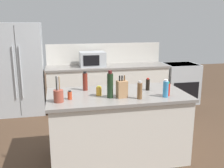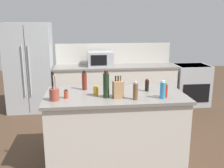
{
  "view_description": "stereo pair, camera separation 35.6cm",
  "coord_description": "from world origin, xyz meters",
  "px_view_note": "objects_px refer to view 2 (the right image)",
  "views": [
    {
      "loc": [
        -0.8,
        -3.34,
        1.92
      ],
      "look_at": [
        0.0,
        0.35,
        0.99
      ],
      "focal_mm": 42.0,
      "sensor_mm": 36.0,
      "label": 1
    },
    {
      "loc": [
        -0.44,
        -3.4,
        1.92
      ],
      "look_at": [
        0.0,
        0.35,
        0.99
      ],
      "focal_mm": 42.0,
      "sensor_mm": 36.0,
      "label": 2
    }
  ],
  "objects_px": {
    "dish_soap_bottle": "(163,90)",
    "vinegar_bottle": "(84,81)",
    "pepper_grinder": "(135,91)",
    "soy_sauce_bottle": "(147,85)",
    "microwave": "(100,59)",
    "range_oven": "(191,84)",
    "wine_bottle": "(106,85)",
    "honey_jar": "(96,91)",
    "spice_jar_paprika": "(66,94)",
    "knife_block": "(118,89)",
    "refrigerator": "(30,67)",
    "utensil_crock": "(54,94)",
    "hot_sauce_bottle": "(166,91)"
  },
  "relations": [
    {
      "from": "vinegar_bottle",
      "to": "utensil_crock",
      "type": "bearing_deg",
      "value": -128.6
    },
    {
      "from": "dish_soap_bottle",
      "to": "soy_sauce_bottle",
      "type": "distance_m",
      "value": 0.39
    },
    {
      "from": "refrigerator",
      "to": "range_oven",
      "type": "relative_size",
      "value": 2.03
    },
    {
      "from": "microwave",
      "to": "wine_bottle",
      "type": "xyz_separation_m",
      "value": [
        -0.11,
        -2.37,
        0.01
      ]
    },
    {
      "from": "wine_bottle",
      "to": "pepper_grinder",
      "type": "distance_m",
      "value": 0.38
    },
    {
      "from": "microwave",
      "to": "pepper_grinder",
      "type": "height_order",
      "value": "microwave"
    },
    {
      "from": "utensil_crock",
      "to": "wine_bottle",
      "type": "distance_m",
      "value": 0.66
    },
    {
      "from": "utensil_crock",
      "to": "wine_bottle",
      "type": "height_order",
      "value": "wine_bottle"
    },
    {
      "from": "range_oven",
      "to": "microwave",
      "type": "bearing_deg",
      "value": 180.0
    },
    {
      "from": "range_oven",
      "to": "utensil_crock",
      "type": "bearing_deg",
      "value": -139.63
    },
    {
      "from": "honey_jar",
      "to": "wine_bottle",
      "type": "bearing_deg",
      "value": -47.27
    },
    {
      "from": "wine_bottle",
      "to": "vinegar_bottle",
      "type": "xyz_separation_m",
      "value": [
        -0.27,
        0.43,
        -0.04
      ]
    },
    {
      "from": "refrigerator",
      "to": "hot_sauce_bottle",
      "type": "distance_m",
      "value": 3.3
    },
    {
      "from": "utensil_crock",
      "to": "vinegar_bottle",
      "type": "distance_m",
      "value": 0.61
    },
    {
      "from": "soy_sauce_bottle",
      "to": "vinegar_bottle",
      "type": "relative_size",
      "value": 0.65
    },
    {
      "from": "dish_soap_bottle",
      "to": "microwave",
      "type": "bearing_deg",
      "value": 103.7
    },
    {
      "from": "knife_block",
      "to": "honey_jar",
      "type": "xyz_separation_m",
      "value": [
        -0.28,
        0.16,
        -0.05
      ]
    },
    {
      "from": "dish_soap_bottle",
      "to": "pepper_grinder",
      "type": "relative_size",
      "value": 1.0
    },
    {
      "from": "wine_bottle",
      "to": "honey_jar",
      "type": "relative_size",
      "value": 2.79
    },
    {
      "from": "pepper_grinder",
      "to": "soy_sauce_bottle",
      "type": "xyz_separation_m",
      "value": [
        0.24,
        0.38,
        -0.03
      ]
    },
    {
      "from": "vinegar_bottle",
      "to": "soy_sauce_bottle",
      "type": "bearing_deg",
      "value": -11.93
    },
    {
      "from": "range_oven",
      "to": "pepper_grinder",
      "type": "distance_m",
      "value": 3.15
    },
    {
      "from": "hot_sauce_bottle",
      "to": "dish_soap_bottle",
      "type": "height_order",
      "value": "dish_soap_bottle"
    },
    {
      "from": "vinegar_bottle",
      "to": "honey_jar",
      "type": "height_order",
      "value": "vinegar_bottle"
    },
    {
      "from": "utensil_crock",
      "to": "dish_soap_bottle",
      "type": "distance_m",
      "value": 1.37
    },
    {
      "from": "utensil_crock",
      "to": "wine_bottle",
      "type": "relative_size",
      "value": 0.9
    },
    {
      "from": "range_oven",
      "to": "hot_sauce_bottle",
      "type": "height_order",
      "value": "hot_sauce_bottle"
    },
    {
      "from": "soy_sauce_bottle",
      "to": "honey_jar",
      "type": "height_order",
      "value": "soy_sauce_bottle"
    },
    {
      "from": "range_oven",
      "to": "microwave",
      "type": "distance_m",
      "value": 2.17
    },
    {
      "from": "vinegar_bottle",
      "to": "spice_jar_paprika",
      "type": "bearing_deg",
      "value": -121.26
    },
    {
      "from": "utensil_crock",
      "to": "honey_jar",
      "type": "distance_m",
      "value": 0.56
    },
    {
      "from": "spice_jar_paprika",
      "to": "wine_bottle",
      "type": "bearing_deg",
      "value": -4.07
    },
    {
      "from": "dish_soap_bottle",
      "to": "vinegar_bottle",
      "type": "bearing_deg",
      "value": 150.6
    },
    {
      "from": "refrigerator",
      "to": "knife_block",
      "type": "distance_m",
      "value": 2.89
    },
    {
      "from": "refrigerator",
      "to": "knife_block",
      "type": "relative_size",
      "value": 6.42
    },
    {
      "from": "pepper_grinder",
      "to": "spice_jar_paprika",
      "type": "height_order",
      "value": "pepper_grinder"
    },
    {
      "from": "refrigerator",
      "to": "soy_sauce_bottle",
      "type": "distance_m",
      "value": 2.95
    },
    {
      "from": "utensil_crock",
      "to": "hot_sauce_bottle",
      "type": "relative_size",
      "value": 1.74
    },
    {
      "from": "range_oven",
      "to": "vinegar_bottle",
      "type": "xyz_separation_m",
      "value": [
        -2.45,
        -1.93,
        0.6
      ]
    },
    {
      "from": "vinegar_bottle",
      "to": "honey_jar",
      "type": "bearing_deg",
      "value": -63.87
    },
    {
      "from": "range_oven",
      "to": "utensil_crock",
      "type": "height_order",
      "value": "utensil_crock"
    },
    {
      "from": "refrigerator",
      "to": "knife_block",
      "type": "bearing_deg",
      "value": -57.61
    },
    {
      "from": "knife_block",
      "to": "vinegar_bottle",
      "type": "bearing_deg",
      "value": 124.8
    },
    {
      "from": "dish_soap_bottle",
      "to": "pepper_grinder",
      "type": "height_order",
      "value": "same"
    },
    {
      "from": "dish_soap_bottle",
      "to": "vinegar_bottle",
      "type": "distance_m",
      "value": 1.13
    },
    {
      "from": "refrigerator",
      "to": "vinegar_bottle",
      "type": "relative_size",
      "value": 6.77
    },
    {
      "from": "knife_block",
      "to": "vinegar_bottle",
      "type": "height_order",
      "value": "knife_block"
    },
    {
      "from": "microwave",
      "to": "dish_soap_bottle",
      "type": "distance_m",
      "value": 2.56
    },
    {
      "from": "microwave",
      "to": "wine_bottle",
      "type": "height_order",
      "value": "wine_bottle"
    },
    {
      "from": "soy_sauce_bottle",
      "to": "refrigerator",
      "type": "bearing_deg",
      "value": 132.64
    }
  ]
}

